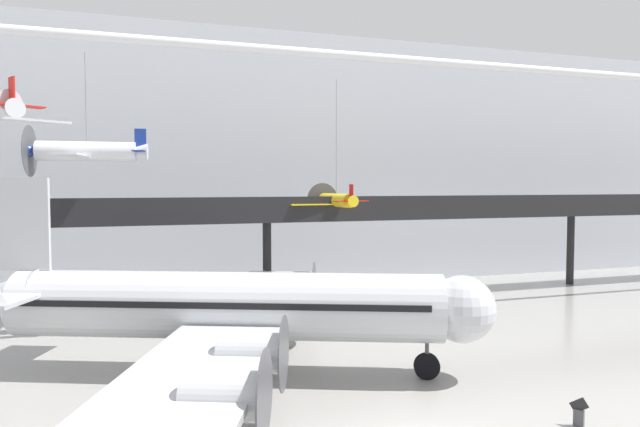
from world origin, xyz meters
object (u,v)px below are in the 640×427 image
(suspended_plane_yellow_lowwing, at_px, (336,200))
(info_sign_pedestal, at_px, (579,416))
(suspended_plane_white_twin, at_px, (87,152))
(airliner_silver_main, at_px, (224,306))

(suspended_plane_yellow_lowwing, distance_m, info_sign_pedestal, 25.80)
(suspended_plane_white_twin, relative_size, info_sign_pedestal, 7.44)
(airliner_silver_main, distance_m, info_sign_pedestal, 16.84)
(airliner_silver_main, xyz_separation_m, info_sign_pedestal, (12.56, -10.80, -3.06))
(airliner_silver_main, relative_size, info_sign_pedestal, 24.87)
(airliner_silver_main, distance_m, suspended_plane_white_twin, 15.24)
(suspended_plane_yellow_lowwing, relative_size, suspended_plane_white_twin, 1.18)
(airliner_silver_main, xyz_separation_m, suspended_plane_white_twin, (-7.06, 10.64, 8.31))
(info_sign_pedestal, bearing_deg, airliner_silver_main, 109.46)
(suspended_plane_white_twin, distance_m, info_sign_pedestal, 31.21)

